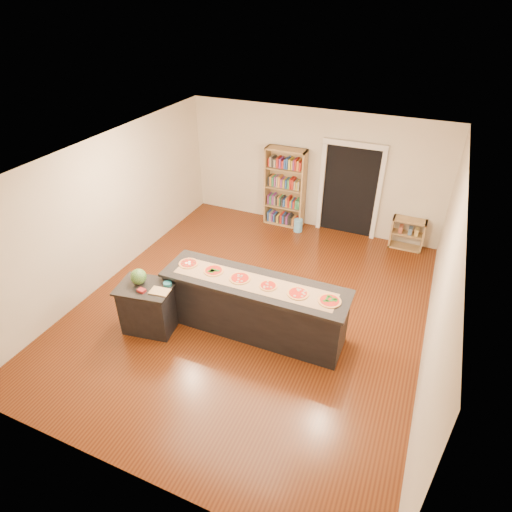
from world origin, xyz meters
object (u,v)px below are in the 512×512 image
at_px(side_counter, 148,307).
at_px(low_shelf, 407,234).
at_px(kitchen_island, 254,307).
at_px(waste_bin, 298,225).
at_px(watermelon, 138,277).
at_px(bookshelf, 285,188).

relative_size(side_counter, low_shelf, 1.26).
height_order(kitchen_island, waste_bin, kitchen_island).
height_order(kitchen_island, low_shelf, kitchen_island).
distance_m(side_counter, watermelon, 0.59).
distance_m(kitchen_island, watermelon, 1.96).
relative_size(kitchen_island, side_counter, 3.44).
height_order(kitchen_island, watermelon, watermelon).
relative_size(kitchen_island, bookshelf, 1.62).
height_order(low_shelf, watermelon, watermelon).
relative_size(kitchen_island, low_shelf, 4.34).
distance_m(kitchen_island, bookshelf, 3.95).
height_order(waste_bin, watermelon, watermelon).
bearing_deg(bookshelf, kitchen_island, -77.00).
height_order(bookshelf, waste_bin, bookshelf).
xyz_separation_m(side_counter, bookshelf, (0.78, 4.48, 0.50)).
bearing_deg(watermelon, low_shelf, 49.42).
bearing_deg(kitchen_island, low_shelf, 61.68).
xyz_separation_m(kitchen_island, watermelon, (-1.79, -0.62, 0.51)).
relative_size(kitchen_island, waste_bin, 10.06).
relative_size(bookshelf, waste_bin, 6.20).
bearing_deg(low_shelf, waste_bin, -174.50).
bearing_deg(side_counter, low_shelf, 41.21).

